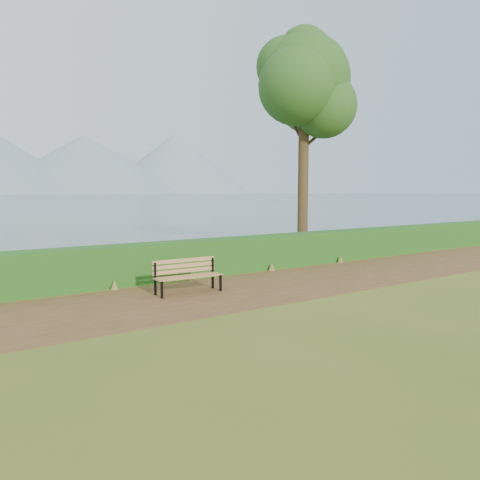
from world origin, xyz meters
TOP-DOWN VIEW (x-y plane):
  - ground at (0.00, 0.00)m, footprint 140.00×140.00m
  - path at (0.00, 0.30)m, footprint 40.00×3.40m
  - hedge at (0.00, 2.60)m, footprint 32.00×0.85m
  - bench at (-1.90, 0.77)m, footprint 1.61×0.53m
  - tree at (4.85, 4.33)m, footprint 4.09×3.51m

SIDE VIEW (x-z plane):
  - ground at x=0.00m, z-range 0.00..0.00m
  - path at x=0.00m, z-range 0.00..0.01m
  - bench at x=-1.90m, z-range 0.06..0.86m
  - hedge at x=0.00m, z-range 0.00..1.00m
  - tree at x=4.85m, z-range 2.03..10.37m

